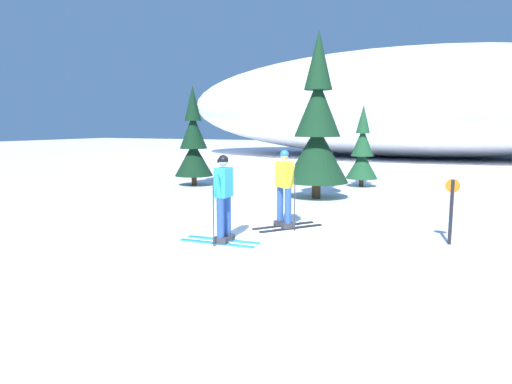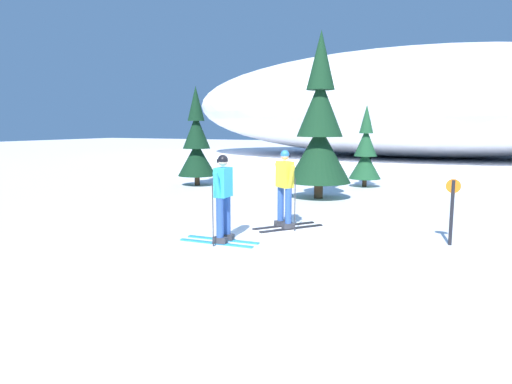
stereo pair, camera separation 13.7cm
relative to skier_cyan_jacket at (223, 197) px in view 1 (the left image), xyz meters
The scene contains 8 objects.
ground_plane 1.72m from the skier_cyan_jacket, 41.82° to the left, with size 120.00×120.00×0.00m, color white.
skier_cyan_jacket is the anchor object (origin of this frame).
skier_yellow_jacket 1.89m from the skier_cyan_jacket, 70.34° to the left, with size 1.36×1.59×1.82m.
pine_tree_far_left 9.27m from the skier_cyan_jacket, 125.72° to the left, with size 1.51×1.51×3.90m.
pine_tree_center_left 6.50m from the skier_cyan_jacket, 89.93° to the left, with size 2.07×2.07×5.35m.
pine_tree_center 9.97m from the skier_cyan_jacket, 85.63° to the left, with size 1.23×1.23×3.17m.
snow_ridge_background 29.39m from the skier_cyan_jacket, 88.62° to the left, with size 36.46×20.75×8.02m, color white.
trail_marker_post 4.57m from the skier_cyan_jacket, 22.86° to the left, with size 0.28×0.07×1.33m.
Camera 1 is at (3.30, -9.00, 2.37)m, focal length 32.20 mm.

